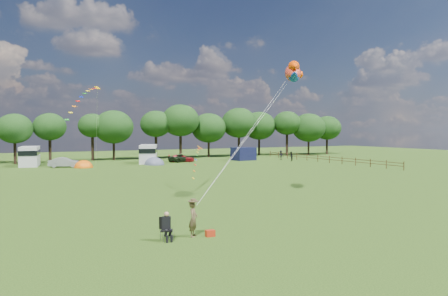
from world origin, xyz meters
name	(u,v)px	position (x,y,z in m)	size (l,w,h in m)	color
ground_plane	(280,215)	(0.00, 0.00, 0.00)	(180.00, 180.00, 0.00)	#19320E
tree_line	(134,125)	(5.30, 54.99, 6.35)	(102.98, 10.98, 10.27)	black
fence	(324,158)	(32.00, 34.50, 0.70)	(0.12, 33.12, 1.20)	#472D19
car_b	(64,162)	(-8.10, 43.52, 0.72)	(1.52, 4.07, 1.44)	gray
car_c	(181,158)	(10.84, 45.77, 0.63)	(1.77, 4.21, 1.26)	#A3181E
car_d	(182,158)	(10.94, 45.70, 0.65)	(2.17, 4.79, 1.31)	black
campervan_b	(30,156)	(-12.47, 48.26, 1.58)	(3.36, 6.29, 2.94)	#BDBDBF
campervan_c	(148,153)	(5.14, 45.74, 1.62)	(4.59, 6.67, 3.01)	silver
tent_orange	(84,167)	(-5.66, 41.87, 0.02)	(2.69, 2.94, 2.10)	#EF5F09
tent_greyblue	(154,165)	(4.99, 42.14, 0.02)	(3.18, 3.48, 2.36)	#4D5367
awning_navy	(243,154)	(22.31, 44.73, 1.15)	(3.68, 2.99, 2.30)	#101333
kite_flyer	(193,219)	(-7.17, -2.80, 0.90)	(0.66, 0.43, 1.81)	brown
camp_chair	(166,223)	(-8.67, -2.91, 0.86)	(0.76, 0.78, 1.44)	#99999E
kite_bag	(210,233)	(-6.39, -3.15, 0.17)	(0.47, 0.31, 0.33)	#AA260F
fish_kite	(293,73)	(5.25, 5.98, 10.10)	(2.93, 3.87, 2.10)	#F54025
streamer_kite_b	(85,96)	(-8.27, 23.17, 8.87)	(4.22, 4.56, 3.76)	#D39700
streamer_kite_c	(197,156)	(0.76, 15.22, 2.93)	(3.09, 4.99, 2.80)	#FF9C09
walker_a	(291,156)	(28.59, 39.06, 0.84)	(0.81, 0.50, 1.67)	black
walker_b	(281,155)	(28.92, 42.60, 0.85)	(1.10, 0.51, 1.70)	black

